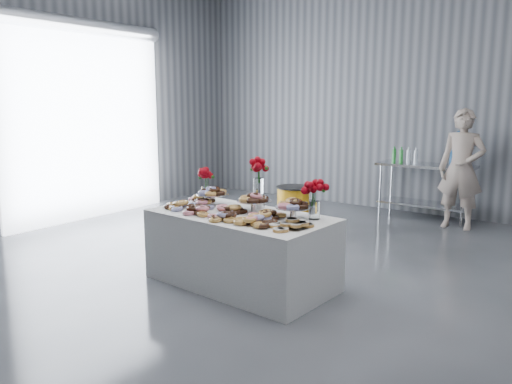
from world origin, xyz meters
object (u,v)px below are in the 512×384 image
water_jug (460,150)px  person (461,169)px  trash_barrel (293,208)px  prep_table (425,181)px  display_table (241,249)px

water_jug → person: person is taller
trash_barrel → prep_table: bearing=54.0°
prep_table → trash_barrel: size_ratio=2.28×
prep_table → person: bearing=-26.0°
person → prep_table: bearing=153.3°
display_table → person: (1.23, 3.79, 0.52)m
display_table → prep_table: 4.15m
display_table → trash_barrel: 2.35m
water_jug → person: size_ratio=0.31×
display_table → prep_table: bearing=81.4°
prep_table → person: (0.62, -0.30, 0.28)m
prep_table → trash_barrel: 2.32m
display_table → prep_table: size_ratio=1.27×
water_jug → trash_barrel: bearing=-134.8°
water_jug → person: bearing=-69.0°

